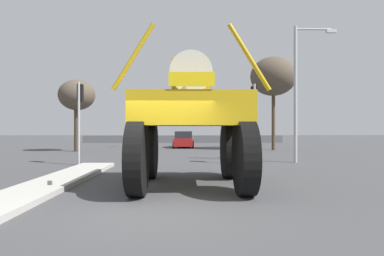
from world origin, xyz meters
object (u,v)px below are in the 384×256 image
at_px(oversize_sprayer, 190,120).
at_px(traffic_signal_far_right, 134,122).
at_px(traffic_signal_near_left, 80,104).
at_px(traffic_signal_near_right, 254,106).
at_px(traffic_signal_far_left, 241,120).
at_px(sedan_ahead, 184,140).
at_px(bare_tree_left, 77,96).
at_px(bare_tree_right, 273,77).
at_px(streetlight_near_right, 299,85).

distance_m(oversize_sprayer, traffic_signal_far_right, 21.36).
bearing_deg(traffic_signal_near_left, traffic_signal_far_right, 89.14).
bearing_deg(traffic_signal_far_right, traffic_signal_near_right, -60.40).
bearing_deg(traffic_signal_far_left, oversize_sprayer, -103.48).
xyz_separation_m(traffic_signal_near_right, traffic_signal_far_right, (-8.38, 14.75, -0.51)).
bearing_deg(sedan_ahead, traffic_signal_near_right, -164.44).
bearing_deg(traffic_signal_far_right, sedan_ahead, -3.97).
bearing_deg(bare_tree_left, bare_tree_right, 4.99).
bearing_deg(sedan_ahead, traffic_signal_near_left, 162.40).
relative_size(sedan_ahead, traffic_signal_far_left, 1.16).
bearing_deg(oversize_sprayer, sedan_ahead, 0.72).
distance_m(traffic_signal_near_left, traffic_signal_far_right, 14.76).
bearing_deg(traffic_signal_far_left, bare_tree_left, -158.44).
distance_m(oversize_sprayer, sedan_ahead, 20.45).
bearing_deg(bare_tree_right, traffic_signal_near_right, -109.48).
xyz_separation_m(oversize_sprayer, bare_tree_right, (6.99, 16.69, 3.99)).
distance_m(traffic_signal_near_left, traffic_signal_near_right, 8.60).
bearing_deg(streetlight_near_right, traffic_signal_far_left, 93.32).
xyz_separation_m(oversize_sprayer, sedan_ahead, (-0.45, 20.40, -1.34)).
bearing_deg(traffic_signal_far_right, traffic_signal_far_left, -0.03).
relative_size(oversize_sprayer, traffic_signal_far_left, 1.47).
distance_m(traffic_signal_far_left, streetlight_near_right, 13.96).
bearing_deg(traffic_signal_near_left, sedan_ahead, 71.05).
distance_m(traffic_signal_near_left, streetlight_near_right, 11.26).
xyz_separation_m(traffic_signal_far_right, streetlight_near_right, (10.95, -13.86, 1.65)).
relative_size(traffic_signal_near_left, bare_tree_left, 0.73).
height_order(traffic_signal_far_left, bare_tree_right, bare_tree_right).
height_order(traffic_signal_near_left, bare_tree_right, bare_tree_right).
height_order(traffic_signal_near_right, streetlight_near_right, streetlight_near_right).
distance_m(traffic_signal_far_right, bare_tree_left, 6.72).
xyz_separation_m(streetlight_near_right, bare_tree_right, (1.22, 9.83, 2.00)).
distance_m(sedan_ahead, traffic_signal_near_right, 15.03).
relative_size(oversize_sprayer, streetlight_near_right, 0.73).
distance_m(bare_tree_left, bare_tree_right, 15.84).
xyz_separation_m(traffic_signal_near_right, bare_tree_left, (-11.89, 9.35, 1.39)).
bearing_deg(traffic_signal_near_left, bare_tree_right, 40.86).
distance_m(sedan_ahead, traffic_signal_far_left, 5.74).
relative_size(traffic_signal_far_left, traffic_signal_far_right, 1.08).
distance_m(traffic_signal_near_left, bare_tree_right, 16.67).
height_order(traffic_signal_far_left, traffic_signal_far_right, traffic_signal_far_left).
bearing_deg(streetlight_near_right, traffic_signal_far_right, 128.30).
distance_m(sedan_ahead, traffic_signal_near_left, 15.41).
distance_m(sedan_ahead, traffic_signal_far_right, 5.03).
xyz_separation_m(oversize_sprayer, traffic_signal_far_left, (4.97, 20.72, 0.54)).
relative_size(traffic_signal_far_right, bare_tree_right, 0.43).
distance_m(streetlight_near_right, bare_tree_right, 10.11).
bearing_deg(traffic_signal_far_right, traffic_signal_near_left, -90.86).
distance_m(traffic_signal_far_right, bare_tree_right, 13.33).
bearing_deg(bare_tree_right, streetlight_near_right, -97.09).
bearing_deg(bare_tree_left, traffic_signal_near_left, -70.59).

